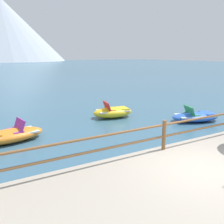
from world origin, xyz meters
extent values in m
plane|color=#38607A|center=(0.00, 40.00, 0.00)|extent=(200.00, 200.00, 0.00)
cylinder|color=brown|center=(0.00, 1.55, 0.88)|extent=(0.12, 0.12, 0.95)
cylinder|color=brown|center=(0.00, 1.55, 1.21)|extent=(23.80, 0.07, 0.07)
cylinder|color=brown|center=(0.00, 1.55, 0.83)|extent=(23.80, 0.07, 0.07)
ellipsoid|color=yellow|center=(1.45, 7.22, 0.28)|extent=(2.31, 1.51, 0.56)
cube|color=silver|center=(1.45, 7.22, 0.38)|extent=(1.81, 1.22, 0.06)
cube|color=red|center=(1.25, 7.03, 0.45)|extent=(0.46, 0.46, 0.08)
cube|color=red|center=(1.07, 7.06, 0.67)|extent=(0.27, 0.43, 0.43)
cube|color=red|center=(1.33, 7.48, 0.45)|extent=(0.46, 0.46, 0.08)
cube|color=red|center=(1.15, 7.51, 0.67)|extent=(0.27, 0.43, 0.43)
cube|color=yellow|center=(2.03, 7.12, 0.44)|extent=(0.61, 0.87, 0.12)
ellipsoid|color=blue|center=(4.69, 4.46, 0.22)|extent=(2.72, 1.91, 0.44)
cube|color=silver|center=(4.69, 4.46, 0.30)|extent=(2.13, 1.54, 0.06)
cube|color=#339956|center=(4.44, 4.29, 0.37)|extent=(0.51, 0.51, 0.08)
cube|color=#339956|center=(4.27, 4.34, 0.59)|extent=(0.32, 0.44, 0.43)
cube|color=#339956|center=(4.59, 4.74, 0.37)|extent=(0.51, 0.51, 0.08)
cube|color=#339956|center=(4.42, 4.80, 0.59)|extent=(0.32, 0.44, 0.43)
cube|color=blue|center=(5.34, 4.24, 0.36)|extent=(0.78, 0.97, 0.12)
ellipsoid|color=orange|center=(-3.91, 5.89, 0.25)|extent=(2.68, 1.54, 0.50)
cube|color=silver|center=(-3.91, 5.89, 0.33)|extent=(2.10, 1.24, 0.06)
cube|color=purple|center=(-3.76, 6.15, 0.40)|extent=(0.46, 0.46, 0.08)
cube|color=purple|center=(-3.58, 6.18, 0.62)|extent=(0.27, 0.43, 0.43)
cube|color=purple|center=(-3.69, 5.70, 0.40)|extent=(0.46, 0.46, 0.08)
cube|color=purple|center=(-3.51, 5.73, 0.62)|extent=(0.27, 0.43, 0.43)
cone|color=#A8B2C1|center=(11.92, 137.22, 15.66)|extent=(61.97, 61.97, 31.31)
camera|label=1|loc=(-5.08, -4.03, 3.33)|focal=39.82mm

